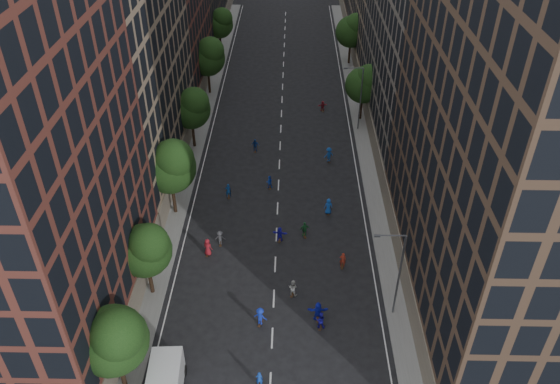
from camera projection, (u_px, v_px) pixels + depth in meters
The scene contains 34 objects.
ground at pixel (280, 148), 71.25m from camera, with size 240.00×240.00×0.00m, color black.
sidewalk_left at pixel (197, 119), 77.49m from camera, with size 4.00×105.00×0.15m, color slate.
sidewalk_right at pixel (366, 121), 77.07m from camera, with size 4.00×105.00×0.15m, color slate.
bldg_left_a at pixel (8, 176), 39.31m from camera, with size 14.00×22.00×30.00m, color #5A2A22.
bldg_left_b at pixel (99, 32), 57.56m from camera, with size 14.00×26.00×34.00m, color #877058.
bldg_right_a at pixel (531, 118), 40.12m from camera, with size 14.00×30.00×36.00m, color #4A3628.
bldg_right_b at pixel (441, 12), 64.48m from camera, with size 14.00×28.00×33.00m, color #655D53.
tree_left_0 at pixel (114, 339), 38.68m from camera, with size 5.20×5.20×8.83m.
tree_left_1 at pixel (146, 249), 47.02m from camera, with size 4.80×4.80×8.21m.
tree_left_2 at pixel (171, 165), 56.25m from camera, with size 5.60×5.60×9.45m.
tree_left_3 at pixel (192, 107), 67.91m from camera, with size 5.00×5.00×8.58m.
tree_left_4 at pixel (208, 56), 80.69m from camera, with size 5.40×5.40×9.08m.
tree_left_5 at pixel (220, 23), 93.91m from camera, with size 4.80×4.80×8.33m.
tree_right_a at pixel (365, 83), 74.11m from camera, with size 5.00×5.00×8.39m.
tree_right_b at pixel (352, 30), 90.10m from camera, with size 5.20×5.20×8.83m.
streetlamp_near at pixel (397, 271), 45.37m from camera, with size 2.64×0.22×9.06m.
streetlamp_far at pixel (359, 95), 72.09m from camera, with size 2.64×0.22×9.06m.
skater_1 at pixel (259, 379), 41.99m from camera, with size 0.56×0.37×1.53m, color blue.
skater_2 at pixel (320, 320), 46.59m from camera, with size 0.84×0.66×1.73m, color #1B14A6.
skater_3 at pixel (260, 317), 46.86m from camera, with size 1.17×0.68×1.82m, color #172FBE.
skater_4 at pixel (162, 369), 42.70m from camera, with size 0.91×0.38×1.56m, color #162FB7.
skater_5 at pixel (318, 312), 47.23m from camera, with size 1.81×0.58×1.95m, color #1720BE.
skater_6 at pixel (208, 248), 54.03m from camera, with size 0.92×0.60×1.88m, color #A41B26.
skater_7 at pixel (343, 260), 52.66m from camera, with size 0.62×0.41×1.71m, color maroon.
skater_8 at pixel (293, 288), 49.67m from camera, with size 0.84×0.65×1.72m, color silver.
skater_9 at pixel (220, 238), 55.38m from camera, with size 1.04×0.60×1.61m, color #47474C.
skater_10 at pixel (305, 230), 56.33m from camera, with size 1.04×0.43×1.77m, color #1B5B2B.
skater_11 at pixel (280, 235), 55.82m from camera, with size 1.51×0.48×1.63m, color #1D16B5.
skater_12 at pixel (328, 207), 59.42m from camera, with size 0.92×0.60×1.88m, color #164CB4.
skater_13 at pixel (228, 191), 61.86m from camera, with size 0.65×0.43×1.79m, color navy.
skater_14 at pixel (269, 182), 63.45m from camera, with size 0.77×0.60×1.58m, color #173EBC.
skater_15 at pixel (329, 155), 67.95m from camera, with size 1.26×0.72×1.94m, color #124397.
skater_16 at pixel (255, 146), 69.99m from camera, with size 1.01×0.42×1.73m, color navy.
skater_17 at pixel (323, 106), 79.14m from camera, with size 1.41×0.45×1.52m, color maroon.
Camera 1 is at (1.31, -21.09, 37.10)m, focal length 35.00 mm.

